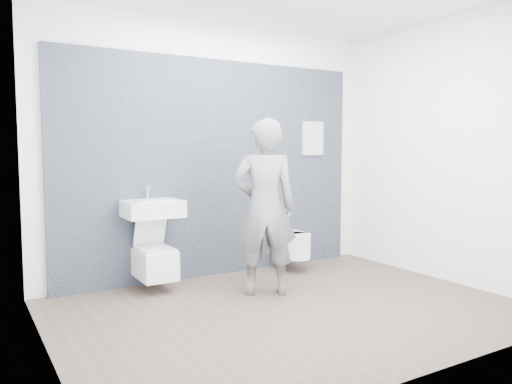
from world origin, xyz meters
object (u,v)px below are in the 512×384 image
washbasin (153,208)px  toilet_rounded (292,245)px  visitor (264,207)px  toilet_square (155,261)px

washbasin → toilet_rounded: (1.66, -0.06, -0.53)m
washbasin → toilet_rounded: 1.74m
washbasin → visitor: bearing=-38.8°
toilet_square → visitor: size_ratio=0.38×
washbasin → toilet_rounded: size_ratio=1.05×
toilet_square → toilet_rounded: (1.66, -0.03, 0.01)m
toilet_square → visitor: 1.24m
washbasin → visitor: visitor is taller
toilet_rounded → visitor: 1.16m
toilet_square → visitor: (0.88, -0.67, 0.56)m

